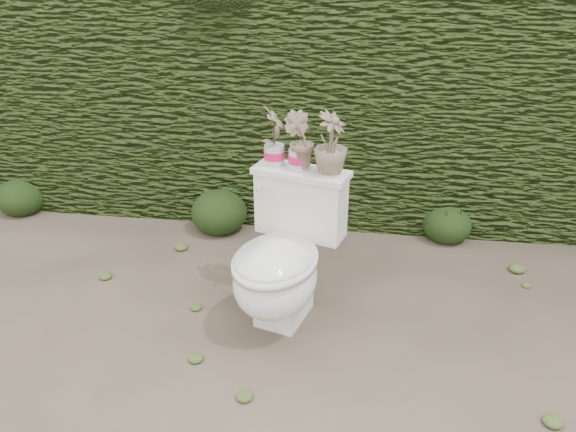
# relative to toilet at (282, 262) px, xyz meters

# --- Properties ---
(ground) EXTENTS (60.00, 60.00, 0.00)m
(ground) POSITION_rel_toilet_xyz_m (0.21, -0.06, -0.36)
(ground) COLOR #70604D
(ground) RESTS_ON ground
(hedge) EXTENTS (8.00, 1.00, 1.60)m
(hedge) POSITION_rel_toilet_xyz_m (0.21, 1.54, 0.44)
(hedge) COLOR #3B511B
(hedge) RESTS_ON ground
(toilet) EXTENTS (0.63, 0.78, 0.78)m
(toilet) POSITION_rel_toilet_xyz_m (0.00, 0.00, 0.00)
(toilet) COLOR white
(toilet) RESTS_ON ground
(potted_plant_left) EXTENTS (0.11, 0.16, 0.30)m
(potted_plant_left) POSITION_rel_toilet_xyz_m (-0.08, 0.27, 0.57)
(potted_plant_left) COLOR #288134
(potted_plant_left) RESTS_ON toilet
(potted_plant_center) EXTENTS (0.19, 0.17, 0.28)m
(potted_plant_center) POSITION_rel_toilet_xyz_m (0.05, 0.23, 0.56)
(potted_plant_center) COLOR #288134
(potted_plant_center) RESTS_ON toilet
(potted_plant_right) EXTENTS (0.23, 0.23, 0.30)m
(potted_plant_right) POSITION_rel_toilet_xyz_m (0.22, 0.19, 0.57)
(potted_plant_right) COLOR #288134
(potted_plant_right) RESTS_ON toilet
(liriope_clump_0) EXTENTS (0.35, 0.35, 0.28)m
(liriope_clump_0) POSITION_rel_toilet_xyz_m (-2.11, 1.04, -0.21)
(liriope_clump_0) COLOR #223612
(liriope_clump_0) RESTS_ON ground
(liriope_clump_1) EXTENTS (0.39, 0.39, 0.31)m
(liriope_clump_1) POSITION_rel_toilet_xyz_m (-0.59, 0.96, -0.20)
(liriope_clump_1) COLOR #223612
(liriope_clump_1) RESTS_ON ground
(liriope_clump_2) EXTENTS (0.33, 0.33, 0.26)m
(liriope_clump_2) POSITION_rel_toilet_xyz_m (0.97, 1.04, -0.22)
(liriope_clump_2) COLOR #223612
(liriope_clump_2) RESTS_ON ground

